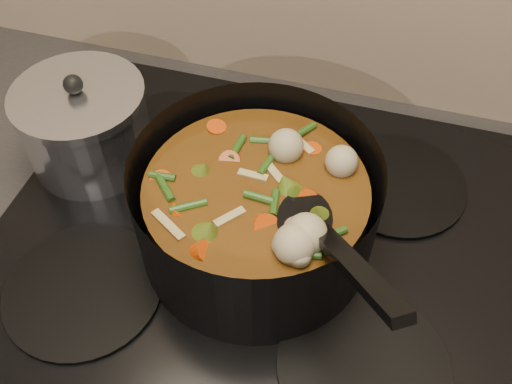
# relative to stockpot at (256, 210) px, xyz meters

# --- Properties ---
(counter) EXTENTS (2.64, 0.64, 0.91)m
(counter) POSITION_rel_stockpot_xyz_m (-0.01, 0.01, -0.54)
(counter) COLOR brown
(counter) RESTS_ON ground
(stovetop) EXTENTS (0.62, 0.54, 0.03)m
(stovetop) POSITION_rel_stockpot_xyz_m (-0.01, 0.01, -0.07)
(stovetop) COLOR black
(stovetop) RESTS_ON counter
(stockpot) EXTENTS (0.35, 0.35, 0.20)m
(stockpot) POSITION_rel_stockpot_xyz_m (0.00, 0.00, 0.00)
(stockpot) COLOR black
(stockpot) RESTS_ON stovetop
(saucepan) EXTENTS (0.17, 0.17, 0.14)m
(saucepan) POSITION_rel_stockpot_xyz_m (-0.25, 0.07, -0.01)
(saucepan) COLOR silver
(saucepan) RESTS_ON stovetop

